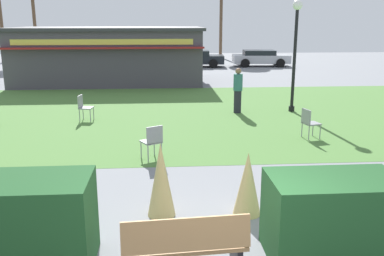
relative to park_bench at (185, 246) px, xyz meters
name	(u,v)px	position (x,y,z in m)	size (l,w,h in m)	color
lawn_patch	(184,113)	(0.57, 10.51, -0.48)	(36.00, 12.00, 0.01)	#4C7A38
park_bench	(185,246)	(0.00, 0.00, 0.00)	(1.73, 0.64, 0.95)	#9E7547
hedge_left	(11,224)	(-2.43, 0.48, 0.17)	(2.27, 1.10, 1.31)	#1E4C23
hedge_right	(333,217)	(2.20, 0.41, 0.14)	(1.92, 1.10, 1.24)	#1E4C23
ornamental_grass_behind_left	(161,180)	(-0.31, 1.96, 0.20)	(0.50, 0.50, 1.36)	tan
ornamental_grass_behind_right	(248,183)	(1.23, 1.89, 0.11)	(0.51, 0.51, 1.17)	tan
lamppost_far	(295,43)	(4.72, 10.55, 2.12)	(0.36, 0.36, 4.12)	black
food_kiosk	(109,55)	(-3.12, 19.05, 1.04)	(10.27, 5.48, 3.03)	#47424C
cafe_chair_west	(309,121)	(4.06, 6.75, 0.05)	(0.53, 0.53, 0.89)	gray
cafe_chair_center	(84,106)	(-2.99, 9.60, 0.05)	(0.50, 0.50, 0.89)	gray
cafe_chair_north	(153,139)	(-0.52, 5.10, 0.05)	(0.60, 0.60, 0.89)	gray
person_strolling	(238,90)	(2.59, 10.46, 0.38)	(0.34, 0.34, 1.69)	#23232D
parked_car_west_slot	(122,59)	(-3.10, 26.69, 0.16)	(4.33, 2.31, 1.20)	#2D6638
parked_car_center_slot	(195,58)	(2.29, 26.70, 0.16)	(4.33, 2.30, 1.20)	black
parked_car_east_slot	(260,58)	(7.25, 26.70, 0.16)	(4.30, 2.25, 1.20)	#B7BABF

